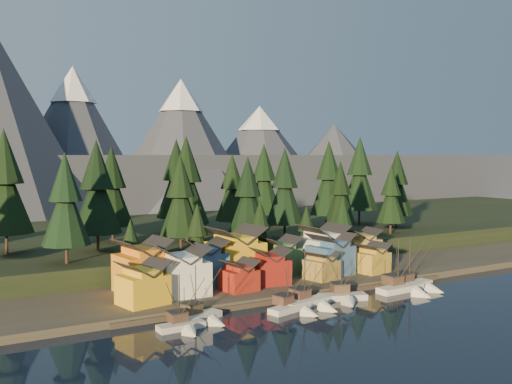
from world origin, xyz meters
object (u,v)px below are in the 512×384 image
boat_4 (344,290)px  house_front_1 (183,269)px  boat_0 (183,319)px  boat_5 (405,282)px  house_front_0 (143,282)px  boat_2 (295,302)px  house_back_1 (205,261)px  boat_3 (312,296)px  house_back_0 (143,264)px  boat_6 (417,279)px  boat_1 (202,310)px

boat_4 → house_front_1: (-28.97, 16.02, 4.43)m
boat_0 → boat_5: (52.34, 0.72, 0.26)m
boat_0 → house_front_0: size_ratio=1.09×
boat_2 → boat_5: (29.40, 0.63, 0.31)m
house_back_1 → boat_0: bearing=-116.5°
boat_4 → boat_3: bearing=-156.5°
house_front_1 → house_back_0: house_back_0 is taller
house_front_0 → house_front_1: bearing=6.1°
boat_0 → boat_3: boat_3 is taller
boat_2 → boat_5: bearing=-13.6°
boat_4 → house_back_1: size_ratio=1.22×
house_front_0 → boat_6: bearing=-23.8°
boat_4 → house_front_0: (-38.45, 12.95, 3.56)m
boat_0 → house_front_0: (-2.08, 14.74, 3.76)m
boat_3 → boat_5: boat_5 is taller
boat_1 → house_front_1: bearing=61.9°
house_front_1 → house_back_0: bearing=133.2°
house_front_0 → boat_0: bearing=-93.8°
boat_4 → house_back_1: house_back_1 is taller
boat_6 → house_back_1: size_ratio=1.30×
boat_4 → boat_5: 16.00m
boat_2 → boat_0: bearing=165.3°
house_back_0 → house_front_1: bearing=-57.7°
boat_0 → boat_4: boat_4 is taller
boat_2 → boat_5: size_ratio=0.84×
boat_2 → boat_4: 13.54m
boat_4 → house_back_0: bearing=168.5°
house_front_1 → boat_3: bearing=-35.4°
boat_2 → house_back_0: (-21.57, 24.82, 5.21)m
boat_5 → house_front_0: size_ratio=1.35×
boat_2 → boat_6: bearing=-11.5°
boat_0 → house_back_1: bearing=55.8°
boat_0 → house_front_1: house_front_1 is taller
boat_3 → house_back_0: house_back_0 is taller
house_front_1 → house_back_1: (8.01, 6.58, -0.05)m
house_back_1 → house_front_0: bearing=-145.3°
boat_0 → boat_4: bearing=0.9°
house_back_0 → house_back_1: 14.06m
house_front_0 → house_front_1: size_ratio=0.97×
boat_0 → house_front_1: size_ratio=1.06×
boat_5 → boat_1: bearing=173.2°
boat_5 → house_front_1: boat_5 is taller
boat_1 → boat_4: 31.36m
boat_1 → boat_5: (47.29, -2.50, 0.24)m
house_front_0 → boat_4: bearing=-30.5°
boat_5 → house_front_1: (-44.94, 17.08, 4.36)m
boat_4 → boat_5: bearing=18.1°
boat_6 → house_front_1: size_ratio=1.28×
boat_3 → house_front_1: 26.67m
boat_1 → boat_6: boat_6 is taller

